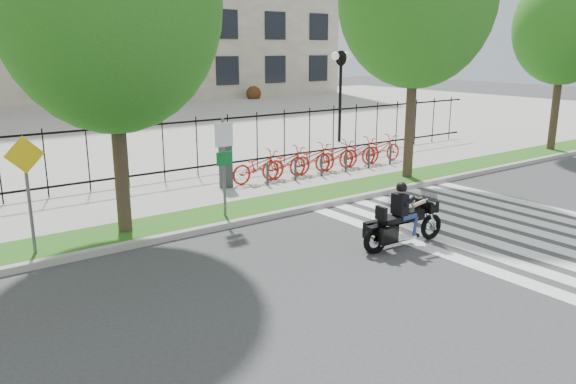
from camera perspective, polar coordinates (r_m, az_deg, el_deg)
ground at (r=11.32m, az=7.39°, el=-8.18°), size 120.00×120.00×0.00m
curb at (r=14.34m, az=-3.95°, el=-2.87°), size 60.00×0.20×0.15m
grass_verge at (r=15.04m, az=-5.69°, el=-2.09°), size 60.00×1.50×0.15m
sidewalk at (r=17.17m, az=-9.96°, el=-0.16°), size 60.00×3.50×0.15m
plaza at (r=33.58m, az=-23.58°, el=5.87°), size 80.00×34.00×0.10m
crosswalk_stripes at (r=14.89m, az=21.01°, el=-3.45°), size 5.70×8.00×0.01m
iron_fence at (r=18.50m, az=-12.54°, el=4.16°), size 30.00×0.06×2.00m
lamp_post_right at (r=26.09m, az=5.38°, el=11.86°), size 1.06×0.70×4.25m
street_tree_1 at (r=13.23m, az=-17.78°, el=17.80°), size 4.88×4.88×7.92m
street_tree_3 at (r=26.26m, az=26.30°, el=14.80°), size 4.07×4.07×7.37m
bike_share_station at (r=19.52m, az=3.60°, el=3.55°), size 7.85×0.88×1.50m
sign_pole_regulatory at (r=14.14m, az=-6.51°, el=3.77°), size 0.50×0.09×2.50m
sign_pole_warning at (r=12.56m, az=-24.99°, el=1.18°), size 0.78×0.09×2.49m
motorcycle_rider at (r=12.79m, az=11.72°, el=-2.85°), size 2.33×0.71×1.80m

